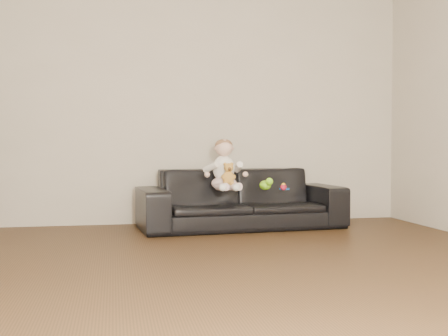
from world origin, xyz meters
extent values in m
plane|color=#402A16|center=(0.00, 0.00, 0.00)|extent=(5.50, 5.50, 0.00)
plane|color=beige|center=(0.00, 2.75, 1.30)|extent=(5.00, 0.00, 5.00)
imported|color=black|center=(0.59, 2.25, 0.30)|extent=(2.10, 0.97, 0.59)
ellipsoid|color=beige|center=(0.40, 2.15, 0.46)|extent=(0.31, 0.29, 0.14)
ellipsoid|color=white|center=(0.40, 2.17, 0.61)|extent=(0.26, 0.24, 0.26)
sphere|color=beige|center=(0.40, 2.15, 0.81)|extent=(0.22, 0.22, 0.17)
ellipsoid|color=#8C603F|center=(0.40, 2.16, 0.84)|extent=(0.22, 0.22, 0.12)
cylinder|color=beige|center=(0.35, 1.99, 0.44)|extent=(0.14, 0.22, 0.08)
cylinder|color=beige|center=(0.45, 1.99, 0.44)|extent=(0.14, 0.22, 0.08)
sphere|color=white|center=(0.34, 1.88, 0.44)|extent=(0.09, 0.09, 0.07)
sphere|color=white|center=(0.46, 1.88, 0.44)|extent=(0.09, 0.09, 0.07)
cylinder|color=white|center=(0.26, 2.11, 0.62)|extent=(0.11, 0.19, 0.12)
cylinder|color=white|center=(0.54, 2.11, 0.62)|extent=(0.11, 0.19, 0.12)
ellipsoid|color=#C28D37|center=(0.41, 1.99, 0.52)|extent=(0.15, 0.14, 0.13)
sphere|color=#C28D37|center=(0.41, 1.98, 0.62)|extent=(0.12, 0.12, 0.09)
sphere|color=#C28D37|center=(0.38, 1.99, 0.65)|extent=(0.05, 0.05, 0.03)
sphere|color=#C28D37|center=(0.44, 1.99, 0.65)|extent=(0.05, 0.05, 0.03)
sphere|color=#593819|center=(0.41, 1.94, 0.61)|extent=(0.05, 0.05, 0.03)
ellipsoid|color=#81E11A|center=(0.81, 2.10, 0.44)|extent=(0.14, 0.16, 0.10)
sphere|color=red|center=(0.97, 2.03, 0.42)|extent=(0.08, 0.08, 0.06)
cylinder|color=blue|center=(1.01, 2.12, 0.40)|extent=(0.12, 0.12, 0.01)
camera|label=1|loc=(-0.67, -3.26, 0.81)|focal=45.00mm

